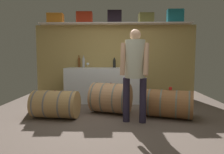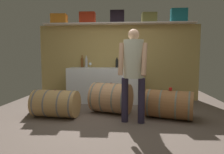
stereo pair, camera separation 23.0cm
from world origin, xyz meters
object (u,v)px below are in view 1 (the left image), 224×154
toolcase_orange (55,19)px  wine_barrel_flank (55,104)px  tasting_cup (170,88)px  winemaker_pouring (135,66)px  wine_bottle_amber (79,62)px  wine_barrel_near (169,104)px  work_cabinet (103,85)px  toolcase_red (84,18)px  wine_glass (88,64)px  wine_bottle_dark (114,63)px  toolcase_black (115,17)px  wine_bottle_clear (84,62)px  toolcase_olive (146,18)px  toolcase_teal (175,16)px  wine_barrel_far (111,98)px

toolcase_orange → wine_barrel_flank: (0.48, -1.77, -2.00)m
tasting_cup → winemaker_pouring: bearing=-156.9°
wine_bottle_amber → winemaker_pouring: bearing=-55.2°
wine_barrel_near → work_cabinet: bearing=152.4°
toolcase_red → wine_bottle_amber: bearing=173.6°
wine_glass → wine_bottle_amber: bearing=132.1°
wine_glass → wine_barrel_flank: (-0.44, -1.46, -0.75)m
wine_barrel_near → wine_bottle_dark: bearing=142.8°
winemaker_pouring → toolcase_black: bearing=-68.7°
toolcase_red → wine_bottle_clear: bearing=-95.3°
toolcase_olive → wine_glass: toolcase_olive is taller
wine_glass → toolcase_teal: bearing=7.5°
work_cabinet → wine_bottle_amber: 0.95m
toolcase_orange → winemaker_pouring: bearing=-48.7°
wine_barrel_far → wine_glass: bearing=140.2°
wine_glass → wine_barrel_near: size_ratio=0.14×
wine_bottle_amber → wine_barrel_far: (0.94, -1.36, -0.75)m
toolcase_red → wine_bottle_dark: toolcase_red is taller
wine_bottle_amber → wine_barrel_flank: bearing=-94.9°
toolcase_black → winemaker_pouring: toolcase_black is taller
toolcase_red → toolcase_teal: (2.47, 0.00, 0.03)m
wine_bottle_clear → tasting_cup: wine_bottle_clear is taller
wine_barrel_far → wine_barrel_flank: wine_barrel_far is taller
toolcase_red → wine_barrel_near: size_ratio=0.42×
toolcase_orange → winemaker_pouring: size_ratio=0.25×
toolcase_olive → wine_bottle_amber: size_ratio=1.15×
toolcase_teal → wine_glass: (-2.35, -0.31, -1.29)m
tasting_cup → toolcase_olive: bearing=99.5°
wine_bottle_amber → wine_barrel_flank: wine_bottle_amber is taller
tasting_cup → toolcase_red: bearing=139.3°
toolcase_red → wine_bottle_dark: (0.83, -0.11, -1.24)m
wine_bottle_clear → wine_barrel_flank: 1.82m
toolcase_teal → wine_bottle_amber: bearing=-179.2°
toolcase_teal → wine_glass: size_ratio=2.99×
toolcase_teal → tasting_cup: bearing=-105.5°
tasting_cup → work_cabinet: bearing=135.2°
toolcase_black → wine_barrel_flank: size_ratio=0.40×
work_cabinet → wine_bottle_dark: (0.32, 0.14, 0.59)m
toolcase_olive → wine_glass: size_ratio=2.73×
wine_glass → wine_bottle_clear: bearing=133.2°
wine_glass → tasting_cup: wine_glass is taller
toolcase_olive → wine_barrel_near: 2.62m
wine_bottle_amber → wine_barrel_near: 2.83m
wine_bottle_amber → winemaker_pouring: winemaker_pouring is taller
wine_glass → toolcase_black: bearing=23.7°
wine_barrel_near → wine_barrel_far: wine_barrel_far is taller
toolcase_orange → work_cabinet: toolcase_orange is taller
wine_bottle_clear → winemaker_pouring: size_ratio=0.19×
wine_barrel_flank → winemaker_pouring: 1.75m
wine_bottle_clear → winemaker_pouring: winemaker_pouring is taller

